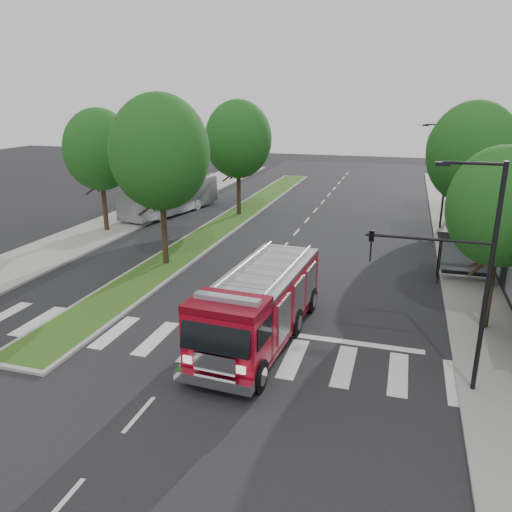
{
  "coord_description": "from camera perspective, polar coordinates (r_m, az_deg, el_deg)",
  "views": [
    {
      "loc": [
        7.63,
        -20.18,
        9.83
      ],
      "look_at": [
        0.38,
        3.93,
        1.8
      ],
      "focal_mm": 35.0,
      "sensor_mm": 36.0,
      "label": 1
    }
  ],
  "objects": [
    {
      "name": "median",
      "position": [
        41.7,
        -2.84,
        4.14
      ],
      "size": [
        3.0,
        50.0,
        0.15
      ],
      "color": "gray",
      "rests_on": "ground"
    },
    {
      "name": "streetlight_right_near",
      "position": [
        17.57,
        22.42,
        -0.78
      ],
      "size": [
        4.08,
        0.22,
        8.0
      ],
      "color": "black",
      "rests_on": "ground"
    },
    {
      "name": "city_bus",
      "position": [
        44.84,
        -9.62,
        6.81
      ],
      "size": [
        4.84,
        11.48,
        3.11
      ],
      "primitive_type": "imported",
      "rotation": [
        0.0,
        0.0,
        -0.21
      ],
      "color": "silver",
      "rests_on": "ground"
    },
    {
      "name": "tree_right_mid",
      "position": [
        34.56,
        23.51,
        10.71
      ],
      "size": [
        5.6,
        5.6,
        9.72
      ],
      "color": "black",
      "rests_on": "ground"
    },
    {
      "name": "streetlight_right_far",
      "position": [
        40.63,
        20.68,
        9.0
      ],
      "size": [
        2.11,
        0.2,
        8.0
      ],
      "color": "black",
      "rests_on": "ground"
    },
    {
      "name": "tree_right_near",
      "position": [
        22.93,
        26.23,
        5.0
      ],
      "size": [
        4.4,
        4.4,
        8.05
      ],
      "color": "black",
      "rests_on": "ground"
    },
    {
      "name": "tree_median_far",
      "position": [
        42.56,
        -2.05,
        13.18
      ],
      "size": [
        5.6,
        5.6,
        9.72
      ],
      "color": "black",
      "rests_on": "ground"
    },
    {
      "name": "tree_median_near",
      "position": [
        29.67,
        -10.94,
        11.54
      ],
      "size": [
        5.8,
        5.8,
        10.16
      ],
      "color": "black",
      "rests_on": "ground"
    },
    {
      "name": "tree_left_mid",
      "position": [
        38.95,
        -17.46,
        11.5
      ],
      "size": [
        5.2,
        5.2,
        9.16
      ],
      "color": "black",
      "rests_on": "ground"
    },
    {
      "name": "ground",
      "position": [
        23.71,
        -3.64,
        -6.84
      ],
      "size": [
        140.0,
        140.0,
        0.0
      ],
      "primitive_type": "plane",
      "color": "black",
      "rests_on": "ground"
    },
    {
      "name": "fire_engine",
      "position": [
        20.8,
        0.44,
        -5.7
      ],
      "size": [
        3.45,
        9.62,
        3.28
      ],
      "rotation": [
        0.0,
        0.0,
        -0.06
      ],
      "color": "#660511",
      "rests_on": "ground"
    },
    {
      "name": "tree_right_far",
      "position": [
        44.53,
        22.1,
        11.29
      ],
      "size": [
        5.0,
        5.0,
        8.73
      ],
      "color": "black",
      "rests_on": "ground"
    },
    {
      "name": "sidewalk_left",
      "position": [
        38.67,
        -18.88,
        2.11
      ],
      "size": [
        5.0,
        80.0,
        0.15
      ],
      "primitive_type": "cube",
      "color": "gray",
      "rests_on": "ground"
    },
    {
      "name": "sidewalk_right",
      "position": [
        32.09,
        24.6,
        -1.67
      ],
      "size": [
        5.0,
        80.0,
        0.15
      ],
      "primitive_type": "cube",
      "color": "gray",
      "rests_on": "ground"
    },
    {
      "name": "bus_shelter",
      "position": [
        29.6,
        23.03,
        0.99
      ],
      "size": [
        3.2,
        1.6,
        2.61
      ],
      "color": "black",
      "rests_on": "ground"
    }
  ]
}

